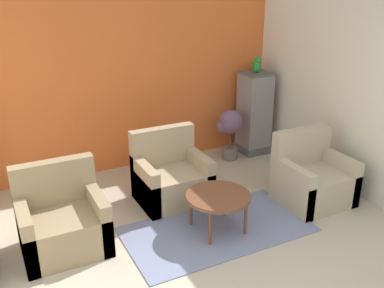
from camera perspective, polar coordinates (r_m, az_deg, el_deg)
The scene contains 10 objects.
wall_back_accent at distance 6.21m, azimuth -7.62°, elevation 8.80°, with size 4.48×0.06×2.65m.
wall_right at distance 5.92m, azimuth 19.55°, elevation 7.14°, with size 0.06×3.52×2.65m.
area_rug at distance 4.92m, azimuth 3.40°, elevation -11.27°, with size 2.07×1.10×0.01m.
coffee_table at distance 4.72m, azimuth 3.51°, elevation -7.20°, with size 0.71×0.71×0.45m.
armchair_left at distance 4.67m, azimuth -16.87°, elevation -10.11°, with size 0.85×0.72×0.90m.
armchair_right at distance 5.57m, azimuth 15.74°, elevation -4.66°, with size 0.85×0.72×0.90m.
armchair_middle at distance 5.40m, azimuth -2.82°, elevation -4.65°, with size 0.85×0.72×0.90m.
birdcage at distance 6.87m, azimuth 8.28°, elevation 4.04°, with size 0.46×0.46×1.29m.
parrot at distance 6.69m, azimuth 8.63°, elevation 10.36°, with size 0.12×0.21×0.25m.
potted_plant at distance 6.55m, azimuth 5.13°, elevation 2.29°, with size 0.40×0.37×0.79m.
Camera 1 is at (-2.01, -2.18, 2.66)m, focal length 40.00 mm.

